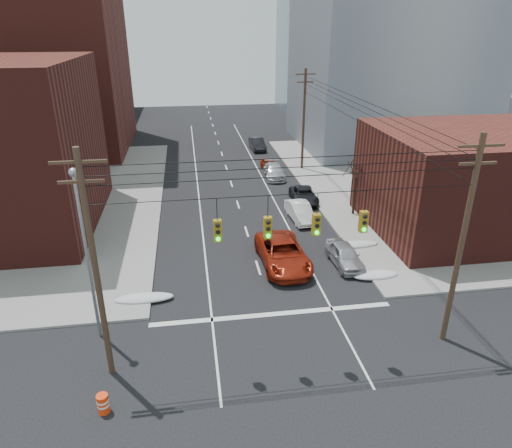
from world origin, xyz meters
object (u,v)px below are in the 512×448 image
object	(u,v)px
red_pickup	(283,253)
lot_car_b	(62,199)
parked_car_b	(300,212)
parked_car_d	(274,171)
lot_car_c	(5,235)
lot_car_d	(57,197)
lot_car_a	(63,207)
parked_car_c	(304,195)
parked_car_e	(270,165)
parked_car_a	(345,255)
construction_barrel	(103,403)
parked_car_f	(257,144)

from	to	relation	value
red_pickup	lot_car_b	distance (m)	21.88
parked_car_b	parked_car_d	size ratio (longest dim) A/B	0.91
lot_car_c	lot_car_b	bearing A→B (deg)	-6.77
parked_car_d	lot_car_c	world-z (taller)	lot_car_c
red_pickup	lot_car_d	world-z (taller)	red_pickup
lot_car_a	parked_car_b	bearing A→B (deg)	-79.92
parked_car_b	lot_car_b	distance (m)	21.29
lot_car_d	lot_car_a	bearing A→B (deg)	-163.81
parked_car_c	parked_car_d	world-z (taller)	parked_car_d
lot_car_a	lot_car_b	xyz separation A→B (m)	(-0.49, 1.85, 0.04)
lot_car_b	lot_car_c	xyz separation A→B (m)	(-2.51, -6.98, -0.11)
red_pickup	lot_car_d	size ratio (longest dim) A/B	1.61
lot_car_a	lot_car_c	xyz separation A→B (m)	(-3.00, -5.13, -0.07)
parked_car_c	parked_car_e	world-z (taller)	parked_car_c
parked_car_a	parked_car_e	distance (m)	22.53
red_pickup	parked_car_a	size ratio (longest dim) A/B	1.50
parked_car_b	parked_car_d	world-z (taller)	parked_car_b
lot_car_c	lot_car_d	bearing A→B (deg)	-0.16
red_pickup	parked_car_a	bearing A→B (deg)	-10.58
parked_car_c	lot_car_d	distance (m)	22.66
parked_car_a	construction_barrel	world-z (taller)	parked_car_a
lot_car_c	lot_car_d	size ratio (longest dim) A/B	1.13
parked_car_c	parked_car_e	size ratio (longest dim) A/B	1.23
parked_car_c	lot_car_b	distance (m)	21.92
parked_car_d	lot_car_d	distance (m)	21.77
parked_car_b	lot_car_c	world-z (taller)	parked_car_b
parked_car_b	construction_barrel	size ratio (longest dim) A/B	4.97
red_pickup	construction_barrel	xyz separation A→B (m)	(-10.24, -11.64, -0.43)
red_pickup	lot_car_a	bearing A→B (deg)	143.98
parked_car_b	parked_car_f	world-z (taller)	parked_car_f
red_pickup	construction_barrel	distance (m)	15.51
parked_car_a	parked_car_f	world-z (taller)	parked_car_f
parked_car_c	lot_car_d	xyz separation A→B (m)	(-22.52, 2.57, 0.18)
parked_car_a	parked_car_b	size ratio (longest dim) A/B	0.95
lot_car_d	construction_barrel	world-z (taller)	lot_car_d
red_pickup	parked_car_e	distance (m)	22.09
red_pickup	lot_car_c	world-z (taller)	red_pickup
parked_car_d	parked_car_e	bearing A→B (deg)	93.93
red_pickup	lot_car_c	distance (m)	20.90
parked_car_a	lot_car_c	world-z (taller)	lot_car_c
red_pickup	parked_car_a	xyz separation A→B (m)	(4.22, -0.62, -0.17)
parked_car_f	lot_car_a	world-z (taller)	lot_car_a
parked_car_f	construction_barrel	bearing A→B (deg)	-109.84
red_pickup	lot_car_c	size ratio (longest dim) A/B	1.42
parked_car_d	construction_barrel	size ratio (longest dim) A/B	5.44
lot_car_b	lot_car_d	distance (m)	1.16
parked_car_f	lot_car_a	bearing A→B (deg)	-137.78
parked_car_d	lot_car_a	distance (m)	21.52
lot_car_a	lot_car_c	distance (m)	5.94
red_pickup	parked_car_f	distance (m)	31.42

